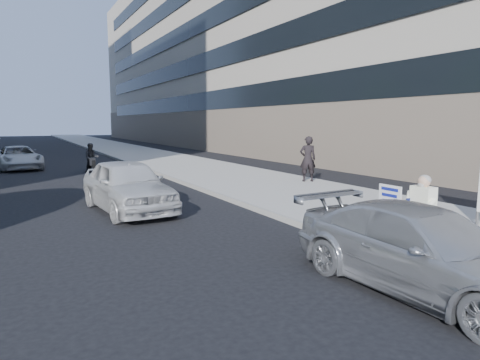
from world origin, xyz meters
TOP-DOWN VIEW (x-y plane):
  - ground at (0.00, 0.00)m, footprint 160.00×160.00m
  - near_sidewalk at (4.00, 20.00)m, footprint 5.00×120.00m
  - near_building at (17.00, 32.00)m, footprint 14.00×70.00m
  - seated_protester at (2.29, -1.57)m, footprint 0.83×1.12m
  - pedestrian_woman at (5.69, 6.41)m, footprint 0.75×0.63m
  - parked_sedan at (0.80, -2.96)m, footprint 1.97×4.29m
  - white_sedan_near at (-1.63, 4.73)m, footprint 2.06×4.33m
  - white_sedan_far at (-4.24, 18.12)m, footprint 2.47×4.54m
  - motorcycle at (-1.07, 14.82)m, footprint 0.72×2.04m

SIDE VIEW (x-z plane):
  - ground at x=0.00m, z-range 0.00..0.00m
  - near_sidewalk at x=4.00m, z-range 0.00..0.15m
  - white_sedan_far at x=-4.24m, z-range 0.00..1.21m
  - parked_sedan at x=0.80m, z-range 0.00..1.21m
  - motorcycle at x=-1.07m, z-range -0.08..1.35m
  - white_sedan_near at x=-1.63m, z-range 0.00..1.43m
  - seated_protester at x=2.29m, z-range 0.22..1.53m
  - pedestrian_woman at x=5.69m, z-range 0.15..1.90m
  - near_building at x=17.00m, z-range 0.00..20.00m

